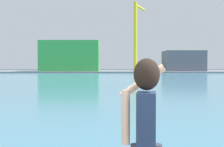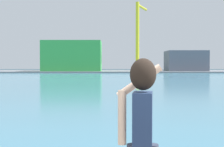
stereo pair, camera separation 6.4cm
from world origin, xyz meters
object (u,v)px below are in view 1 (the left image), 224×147
warehouse_left (70,56)px  port_crane (136,31)px  warehouse_right (183,61)px  person_photographer (145,121)px

warehouse_left → port_crane: (19.35, -1.81, 7.13)m
warehouse_left → warehouse_right: bearing=3.3°
warehouse_right → port_crane: size_ratio=0.59×
warehouse_right → port_crane: port_crane is taller
warehouse_left → warehouse_right: 34.09m
warehouse_left → port_crane: bearing=-5.4°
warehouse_left → port_crane: size_ratio=0.86×
warehouse_right → port_crane: 17.38m
warehouse_left → warehouse_right: size_ratio=1.46×
person_photographer → warehouse_left: (-12.06, 88.58, 3.11)m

